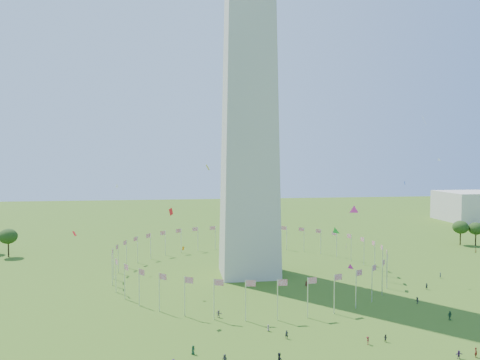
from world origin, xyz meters
name	(u,v)px	position (x,y,z in m)	size (l,w,h in m)	color
ground	(288,338)	(0.00, 0.00, 0.00)	(600.00, 600.00, 0.00)	#335614
flag_ring	(249,260)	(0.00, 50.00, 4.50)	(80.24, 80.24, 9.00)	silver
crowd	(317,339)	(4.71, -3.50, 0.86)	(100.45, 57.01, 1.98)	#381A4F
kites_aloft	(336,215)	(17.34, 22.23, 21.24)	(110.26, 82.85, 39.68)	#CC2699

